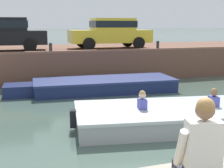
# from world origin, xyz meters

# --- Properties ---
(ground_plane) EXTENTS (400.00, 400.00, 0.00)m
(ground_plane) POSITION_xyz_m (0.00, 5.26, 0.00)
(ground_plane) COLOR #42564C
(far_quay_wall) EXTENTS (60.00, 6.00, 1.45)m
(far_quay_wall) POSITION_xyz_m (0.00, 13.52, 0.73)
(far_quay_wall) COLOR brown
(far_quay_wall) RESTS_ON ground
(far_wall_coping) EXTENTS (60.00, 0.24, 0.08)m
(far_wall_coping) POSITION_xyz_m (0.00, 10.64, 1.49)
(far_wall_coping) COLOR brown
(far_wall_coping) RESTS_ON far_quay_wall
(boat_moored_central_navy) EXTENTS (6.82, 2.34, 0.52)m
(boat_moored_central_navy) POSITION_xyz_m (0.75, 8.71, 0.26)
(boat_moored_central_navy) COLOR navy
(boat_moored_central_navy) RESTS_ON ground
(motorboat_passing) EXTENTS (7.06, 3.20, 0.99)m
(motorboat_passing) POSITION_xyz_m (2.06, 3.85, 0.25)
(motorboat_passing) COLOR #93999E
(motorboat_passing) RESTS_ON ground
(car_left_inner_black) EXTENTS (4.20, 2.12, 1.54)m
(car_left_inner_black) POSITION_xyz_m (-2.83, 12.37, 2.30)
(car_left_inner_black) COLOR black
(car_left_inner_black) RESTS_ON far_quay_wall
(car_centre_yellow) EXTENTS (4.20, 1.95, 1.54)m
(car_centre_yellow) POSITION_xyz_m (2.49, 12.37, 2.30)
(car_centre_yellow) COLOR yellow
(car_centre_yellow) RESTS_ON far_quay_wall
(mooring_bollard_mid) EXTENTS (0.15, 0.15, 0.45)m
(mooring_bollard_mid) POSITION_xyz_m (-0.83, 10.77, 1.69)
(mooring_bollard_mid) COLOR #2D2B28
(mooring_bollard_mid) RESTS_ON far_quay_wall
(mooring_bollard_east) EXTENTS (0.15, 0.15, 0.45)m
(mooring_bollard_east) POSITION_xyz_m (4.40, 10.77, 1.69)
(mooring_bollard_east) COLOR #2D2B28
(mooring_bollard_east) RESTS_ON far_quay_wall
(person_seated_left) EXTENTS (0.59, 0.60, 0.97)m
(person_seated_left) POSITION_xyz_m (-0.68, -0.54, 1.36)
(person_seated_left) COLOR #282833
(person_seated_left) RESTS_ON near_quay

